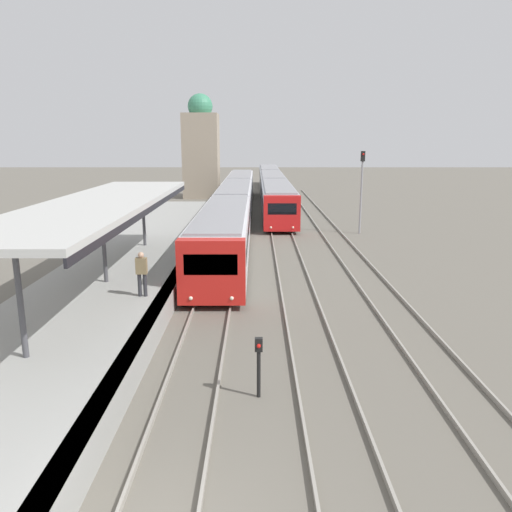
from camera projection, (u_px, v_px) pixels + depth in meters
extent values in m
cube|color=yellow|center=(39.00, 500.00, 7.93)|extent=(0.50, 80.00, 0.01)
cube|color=beige|center=(100.00, 203.00, 19.50)|extent=(4.00, 18.09, 0.20)
cube|color=black|center=(150.00, 208.00, 19.56)|extent=(0.08, 18.09, 0.24)
cylinder|color=#47474C|center=(19.00, 301.00, 12.83)|extent=(0.16, 0.16, 3.11)
cylinder|color=#47474C|center=(103.00, 244.00, 19.88)|extent=(0.16, 0.16, 3.11)
cylinder|color=#47474C|center=(142.00, 217.00, 26.93)|extent=(0.16, 0.16, 3.11)
cylinder|color=#2D2D33|center=(139.00, 285.00, 18.25)|extent=(0.14, 0.14, 0.85)
cylinder|color=#2D2D33|center=(144.00, 285.00, 18.25)|extent=(0.14, 0.14, 0.85)
cube|color=olive|center=(140.00, 266.00, 18.09)|extent=(0.40, 0.22, 0.60)
sphere|color=tan|center=(140.00, 255.00, 18.00)|extent=(0.22, 0.22, 0.22)
cube|color=red|center=(210.00, 272.00, 19.36)|extent=(2.64, 0.70, 2.55)
cube|color=black|center=(209.00, 265.00, 18.96)|extent=(2.06, 0.04, 0.82)
sphere|color=#EFEACC|center=(190.00, 298.00, 19.25)|extent=(0.16, 0.16, 0.16)
sphere|color=#EFEACC|center=(231.00, 298.00, 19.25)|extent=(0.16, 0.16, 0.16)
cube|color=silver|center=(223.00, 235.00, 26.88)|extent=(2.64, 14.72, 2.55)
cube|color=gray|center=(222.00, 210.00, 26.58)|extent=(2.33, 14.43, 0.12)
cube|color=black|center=(223.00, 230.00, 26.81)|extent=(2.66, 13.55, 0.66)
cylinder|color=black|center=(192.00, 281.00, 22.48)|extent=(0.12, 0.70, 0.70)
cylinder|color=black|center=(242.00, 281.00, 22.49)|extent=(0.12, 0.70, 0.70)
cylinder|color=black|center=(210.00, 240.00, 31.81)|extent=(0.12, 0.70, 0.70)
cylinder|color=black|center=(245.00, 240.00, 31.81)|extent=(0.12, 0.70, 0.70)
cube|color=silver|center=(234.00, 202.00, 41.56)|extent=(2.64, 14.72, 2.55)
cube|color=gray|center=(234.00, 186.00, 41.26)|extent=(2.33, 14.43, 0.12)
cube|color=black|center=(234.00, 198.00, 41.50)|extent=(2.66, 13.55, 0.66)
cylinder|color=black|center=(217.00, 225.00, 37.17)|extent=(0.12, 0.70, 0.70)
cylinder|color=black|center=(247.00, 225.00, 37.17)|extent=(0.12, 0.70, 0.70)
cylinder|color=black|center=(224.00, 208.00, 46.49)|extent=(0.12, 0.70, 0.70)
cylinder|color=black|center=(248.00, 208.00, 46.50)|extent=(0.12, 0.70, 0.70)
cube|color=silver|center=(240.00, 186.00, 56.25)|extent=(2.64, 14.72, 2.55)
cube|color=gray|center=(239.00, 174.00, 55.94)|extent=(2.33, 14.43, 0.12)
cube|color=black|center=(240.00, 183.00, 56.18)|extent=(2.66, 13.55, 0.66)
cylinder|color=black|center=(227.00, 201.00, 51.85)|extent=(0.12, 0.70, 0.70)
cylinder|color=black|center=(249.00, 201.00, 51.86)|extent=(0.12, 0.70, 0.70)
cylinder|color=black|center=(232.00, 192.00, 61.18)|extent=(0.12, 0.70, 0.70)
cylinder|color=black|center=(250.00, 192.00, 61.18)|extent=(0.12, 0.70, 0.70)
cube|color=red|center=(281.00, 213.00, 35.10)|extent=(2.59, 0.70, 2.50)
cube|color=black|center=(281.00, 209.00, 34.70)|extent=(2.02, 0.04, 0.80)
sphere|color=#EFEACC|center=(270.00, 227.00, 34.98)|extent=(0.16, 0.16, 0.16)
sphere|color=#EFEACC|center=(292.00, 227.00, 34.98)|extent=(0.16, 0.16, 0.16)
cube|color=#A8ADB7|center=(276.00, 201.00, 42.52)|extent=(2.59, 14.54, 2.50)
cube|color=gray|center=(276.00, 185.00, 42.23)|extent=(2.28, 14.25, 0.12)
cube|color=black|center=(276.00, 197.00, 42.46)|extent=(2.61, 13.38, 0.65)
cylinder|color=black|center=(264.00, 223.00, 38.18)|extent=(0.12, 0.70, 0.70)
cylinder|color=black|center=(293.00, 223.00, 38.18)|extent=(0.12, 0.70, 0.70)
cylinder|color=black|center=(263.00, 207.00, 47.39)|extent=(0.12, 0.70, 0.70)
cylinder|color=black|center=(286.00, 207.00, 47.39)|extent=(0.12, 0.70, 0.70)
cube|color=#A8ADB7|center=(271.00, 185.00, 57.03)|extent=(2.59, 14.54, 2.50)
cube|color=gray|center=(271.00, 174.00, 56.74)|extent=(2.28, 14.25, 0.12)
cube|color=black|center=(271.00, 183.00, 56.97)|extent=(2.61, 13.38, 0.65)
cylinder|color=black|center=(262.00, 200.00, 52.69)|extent=(0.12, 0.70, 0.70)
cylinder|color=black|center=(283.00, 200.00, 52.69)|extent=(0.12, 0.70, 0.70)
cylinder|color=black|center=(261.00, 192.00, 61.90)|extent=(0.12, 0.70, 0.70)
cylinder|color=black|center=(278.00, 192.00, 61.90)|extent=(0.12, 0.70, 0.70)
cube|color=#A8ADB7|center=(268.00, 176.00, 71.54)|extent=(2.59, 14.54, 2.50)
cube|color=gray|center=(268.00, 167.00, 71.24)|extent=(2.28, 14.25, 0.12)
cube|color=black|center=(268.00, 174.00, 71.48)|extent=(2.61, 13.38, 0.65)
cylinder|color=black|center=(260.00, 188.00, 67.20)|extent=(0.12, 0.70, 0.70)
cylinder|color=black|center=(277.00, 188.00, 67.20)|extent=(0.12, 0.70, 0.70)
cylinder|color=black|center=(260.00, 182.00, 76.41)|extent=(0.12, 0.70, 0.70)
cylinder|color=black|center=(274.00, 182.00, 76.41)|extent=(0.12, 0.70, 0.70)
cylinder|color=black|center=(258.00, 374.00, 12.84)|extent=(0.10, 0.10, 1.27)
cube|color=black|center=(258.00, 345.00, 12.66)|extent=(0.20, 0.14, 0.36)
sphere|color=red|center=(258.00, 346.00, 12.57)|extent=(0.11, 0.11, 0.11)
cylinder|color=gray|center=(360.00, 193.00, 35.22)|extent=(0.14, 0.14, 5.81)
cube|color=black|center=(362.00, 156.00, 34.64)|extent=(0.28, 0.20, 0.70)
sphere|color=red|center=(362.00, 154.00, 34.49)|extent=(0.14, 0.14, 0.14)
cube|color=gray|center=(200.00, 156.00, 57.60)|extent=(4.00, 4.00, 9.52)
sphere|color=#3D8966|center=(199.00, 106.00, 56.35)|extent=(2.82, 2.82, 2.82)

